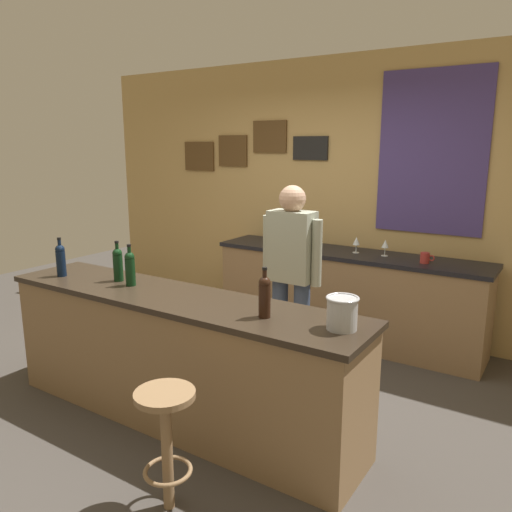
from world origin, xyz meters
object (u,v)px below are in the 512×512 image
object	(u,v)px
wine_glass_b	(291,233)
wine_bottle_a	(61,259)
wine_bottle_d	(265,295)
wine_glass_d	(356,242)
wine_glass_a	(280,233)
coffee_mug	(425,258)
wine_bottle_c	(130,267)
wine_bottle_b	(118,263)
wine_glass_e	(385,244)
bartender	(291,271)
wine_glass_c	(317,239)
bar_stool	(166,430)
ice_bucket	(342,312)

from	to	relation	value
wine_glass_b	wine_bottle_a	bearing A→B (deg)	-109.56
wine_bottle_d	wine_glass_d	distance (m)	2.12
wine_glass_a	coffee_mug	bearing A→B (deg)	-3.49
wine_bottle_c	wine_bottle_b	bearing A→B (deg)	167.09
wine_glass_e	coffee_mug	world-z (taller)	wine_glass_e
bartender	wine_bottle_b	bearing A→B (deg)	-137.40
wine_bottle_b	wine_glass_d	size ratio (longest dim) A/B	1.97
wine_bottle_d	wine_glass_d	xyz separation A→B (m)	(-0.27, 2.10, -0.05)
wine_glass_a	coffee_mug	xyz separation A→B (m)	(1.53, -0.09, -0.06)
wine_glass_a	wine_bottle_d	bearing A→B (deg)	-61.98
wine_bottle_c	wine_glass_c	bearing A→B (deg)	75.31
bartender	bar_stool	size ratio (longest dim) A/B	2.38
bartender	wine_glass_a	distance (m)	1.35
wine_bottle_a	wine_bottle_b	distance (m)	0.50
wine_bottle_b	wine_bottle_d	size ratio (longest dim) A/B	1.00
bar_stool	wine_bottle_a	world-z (taller)	wine_bottle_a
wine_bottle_b	wine_glass_b	xyz separation A→B (m)	(0.31, 2.09, -0.05)
bar_stool	wine_glass_a	size ratio (longest dim) A/B	4.39
bartender	wine_glass_c	world-z (taller)	bartender
ice_bucket	wine_glass_e	world-z (taller)	ice_bucket
wine_glass_c	wine_glass_e	distance (m)	0.68
bar_stool	coffee_mug	distance (m)	2.80
bartender	wine_glass_a	xyz separation A→B (m)	(-0.75, 1.12, 0.07)
wine_bottle_d	ice_bucket	distance (m)	0.47
wine_bottle_b	wine_glass_b	bearing A→B (deg)	81.45
wine_glass_a	wine_glass_d	world-z (taller)	same
wine_glass_d	bartender	bearing A→B (deg)	-95.30
wine_bottle_b	bartender	bearing A→B (deg)	42.60
bar_stool	wine_bottle_d	size ratio (longest dim) A/B	2.22
wine_bottle_c	coffee_mug	world-z (taller)	wine_bottle_c
wine_bottle_d	wine_glass_d	bearing A→B (deg)	97.28
bartender	bar_stool	xyz separation A→B (m)	(0.19, -1.67, -0.48)
wine_glass_a	wine_glass_c	bearing A→B (deg)	-9.04
wine_glass_c	wine_glass_d	bearing A→B (deg)	8.97
wine_bottle_c	wine_bottle_d	distance (m)	1.18
wine_bottle_d	wine_glass_c	size ratio (longest dim) A/B	1.97
wine_bottle_d	wine_glass_e	world-z (taller)	wine_bottle_d
bartender	wine_bottle_d	distance (m)	1.07
wine_bottle_d	wine_glass_b	distance (m)	2.42
wine_bottle_b	wine_glass_c	distance (m)	2.07
wine_bottle_b	wine_bottle_c	world-z (taller)	same
wine_bottle_d	ice_bucket	size ratio (longest dim) A/B	1.63
wine_bottle_b	wine_glass_c	bearing A→B (deg)	70.43
bartender	wine_bottle_b	size ratio (longest dim) A/B	5.29
wine_bottle_d	wine_glass_c	distance (m)	2.15
wine_glass_b	wine_glass_c	distance (m)	0.41
wine_glass_b	wine_glass_d	bearing A→B (deg)	-6.31
wine_glass_b	ice_bucket	bearing A→B (deg)	-54.67
bar_stool	ice_bucket	world-z (taller)	ice_bucket
wine_bottle_c	wine_bottle_d	xyz separation A→B (m)	(1.18, -0.05, 0.00)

